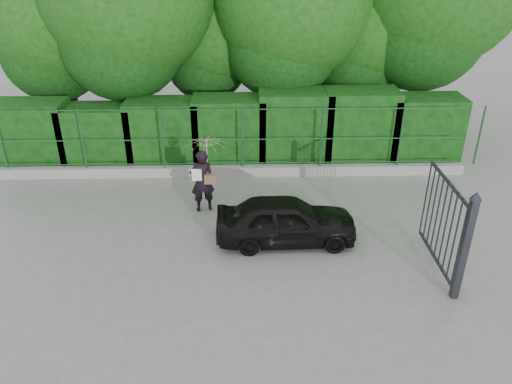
{
  "coord_description": "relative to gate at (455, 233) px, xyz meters",
  "views": [
    {
      "loc": [
        0.49,
        -8.96,
        6.44
      ],
      "look_at": [
        0.72,
        1.3,
        1.1
      ],
      "focal_mm": 35.0,
      "sensor_mm": 36.0,
      "label": 1
    }
  ],
  "objects": [
    {
      "name": "car",
      "position": [
        -3.19,
        1.66,
        -0.63
      ],
      "size": [
        3.28,
        1.4,
        1.11
      ],
      "primitive_type": "imported",
      "rotation": [
        0.0,
        0.0,
        1.6
      ],
      "color": "black",
      "rests_on": "ground"
    },
    {
      "name": "fence",
      "position": [
        -4.38,
        5.22,
        0.01
      ],
      "size": [
        14.13,
        0.06,
        1.8
      ],
      "color": "#1A4A25",
      "rests_on": "kerb"
    },
    {
      "name": "hedge",
      "position": [
        -4.41,
        6.22,
        -0.14
      ],
      "size": [
        14.2,
        1.2,
        2.3
      ],
      "color": "black",
      "rests_on": "ground"
    },
    {
      "name": "woman",
      "position": [
        -5.12,
        3.21,
        0.12
      ],
      "size": [
        0.99,
        1.01,
        1.97
      ],
      "color": "black",
      "rests_on": "ground"
    },
    {
      "name": "gate",
      "position": [
        0.0,
        0.0,
        0.0
      ],
      "size": [
        0.22,
        2.33,
        2.36
      ],
      "color": "#27272D",
      "rests_on": "ground"
    },
    {
      "name": "ground",
      "position": [
        -4.6,
        0.72,
        -1.19
      ],
      "size": [
        80.0,
        80.0,
        0.0
      ],
      "primitive_type": "plane",
      "color": "gray"
    },
    {
      "name": "kerb",
      "position": [
        -4.6,
        5.22,
        -1.04
      ],
      "size": [
        14.0,
        0.25,
        0.3
      ],
      "primitive_type": "cube",
      "color": "#9E9E99",
      "rests_on": "ground"
    }
  ]
}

